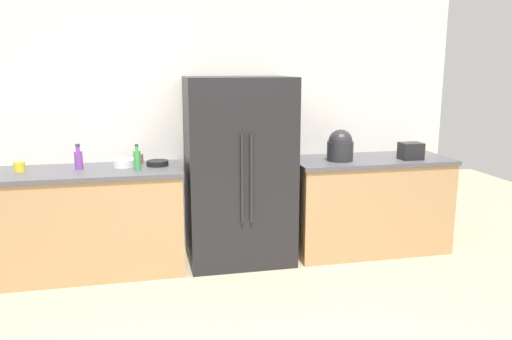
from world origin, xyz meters
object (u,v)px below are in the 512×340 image
toaster (411,151)px  rice_cooker (340,146)px  cup_a (138,159)px  bowl_b (124,163)px  refrigerator (240,171)px  bottle_b (137,160)px  bowl_a (158,163)px  cup_b (19,167)px  bottle_a (79,159)px

toaster → rice_cooker: rice_cooker is taller
cup_a → bowl_b: bearing=-134.2°
refrigerator → toaster: refrigerator is taller
refrigerator → toaster: bearing=-4.5°
rice_cooker → refrigerator: bearing=177.3°
bottle_b → refrigerator: bearing=6.5°
rice_cooker → bowl_a: 1.71m
rice_cooker → cup_b: size_ratio=3.22×
bottle_a → bottle_b: bearing=-18.2°
cup_a → cup_b: 1.00m
toaster → bowl_b: bearing=175.5°
cup_a → bowl_b: 0.18m
bowl_a → bottle_b: bearing=-135.0°
bottle_b → bowl_a: size_ratio=1.16×
bottle_b → bowl_a: bearing=45.0°
rice_cooker → cup_b: bearing=178.0°
rice_cooker → bowl_a: rice_cooker is taller
rice_cooker → cup_b: (-2.85, 0.10, -0.10)m
refrigerator → cup_b: (-1.89, 0.05, 0.11)m
rice_cooker → bowl_a: (-1.70, 0.12, -0.12)m
refrigerator → bottle_a: refrigerator is taller
refrigerator → bowl_a: 0.75m
refrigerator → bottle_b: (-0.91, -0.10, 0.16)m
bowl_a → cup_b: bearing=-179.2°
rice_cooker → bottle_b: bearing=-178.2°
bottle_b → cup_b: size_ratio=2.48×
bowl_a → cup_a: bearing=140.9°
bowl_a → bowl_b: bowl_b is taller
bottle_a → cup_a: bottle_a is taller
rice_cooker → bottle_a: bearing=177.4°
toaster → bowl_a: bearing=175.2°
toaster → bowl_b: (-2.68, 0.21, -0.05)m
refrigerator → bowl_b: (-1.03, 0.08, 0.11)m
bottle_a → rice_cooker: bearing=-2.6°
bottle_a → bowl_b: bearing=3.1°
rice_cooker → bottle_b: rice_cooker is taller
toaster → rice_cooker: bearing=173.0°
rice_cooker → cup_b: 2.86m
toaster → cup_a: (-2.56, 0.34, -0.04)m
bottle_a → bowl_b: (0.38, 0.02, -0.05)m
toaster → bottle_b: (-2.56, 0.03, 0.01)m
toaster → bowl_b: size_ratio=1.07×
cup_b → rice_cooker: bearing=-2.0°
rice_cooker → cup_a: 1.89m
bowl_a → bowl_b: (-0.29, 0.01, 0.01)m
toaster → bowl_a: size_ratio=1.06×
rice_cooker → bowl_a: size_ratio=1.51×
refrigerator → cup_a: (-0.91, 0.21, 0.12)m
bottle_b → bowl_b: size_ratio=1.17×
refrigerator → rice_cooker: bearing=-2.7°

